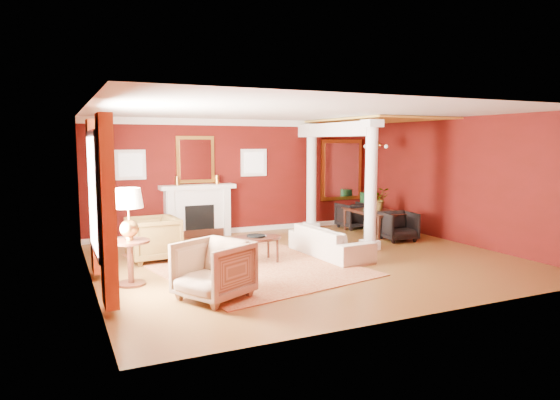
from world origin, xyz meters
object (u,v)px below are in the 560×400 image
sofa (330,237)px  armchair_leopard (153,237)px  armchair_stripe (213,267)px  side_table (129,219)px  coffee_table (256,239)px  dining_table (376,215)px

sofa → armchair_leopard: bearing=68.4°
armchair_leopard → sofa: bearing=68.7°
armchair_stripe → side_table: bearing=-169.6°
armchair_stripe → coffee_table: bearing=114.1°
dining_table → coffee_table: bearing=113.4°
armchair_leopard → dining_table: bearing=92.7°
dining_table → side_table: bearing=110.1°
coffee_table → dining_table: size_ratio=0.58×
sofa → armchair_stripe: (-3.01, -1.74, 0.08)m
coffee_table → side_table: size_ratio=0.63×
side_table → dining_table: size_ratio=0.92×
side_table → armchair_leopard: bearing=67.4°
coffee_table → side_table: 2.57m
armchair_leopard → dining_table: dining_table is taller
dining_table → armchair_stripe: bearing=124.0°
sofa → dining_table: size_ratio=1.19×
armchair_leopard → side_table: bearing=-26.1°
coffee_table → side_table: bearing=-166.9°
sofa → dining_table: 2.89m
side_table → dining_table: bearing=18.8°
armchair_stripe → armchair_leopard: bearing=159.2°
armchair_leopard → armchair_stripe: 2.85m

